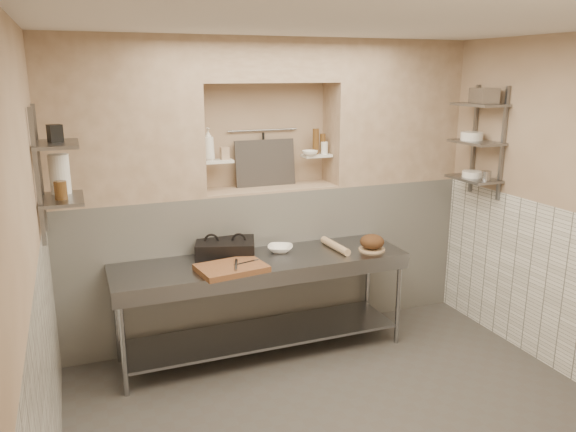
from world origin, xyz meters
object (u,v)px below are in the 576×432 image
jug_left (60,174)px  bowl_alcove (310,153)px  bottle_soap (208,144)px  mixing_bowl (280,249)px  prep_table (263,287)px  cutting_board (232,268)px  bread_loaf (372,242)px  panini_press (225,248)px  rolling_pin (335,246)px

jug_left → bowl_alcove: bearing=12.4°
jug_left → bottle_soap: bearing=22.7°
mixing_bowl → bowl_alcove: bearing=39.3°
mixing_bowl → bottle_soap: 1.15m
prep_table → mixing_bowl: mixing_bowl is taller
cutting_board → bread_loaf: 1.36m
mixing_bowl → bread_loaf: (0.81, -0.26, 0.05)m
mixing_bowl → bread_loaf: size_ratio=1.04×
cutting_board → jug_left: (-1.24, 0.21, 0.84)m
bowl_alcove → prep_table: bearing=-142.4°
cutting_board → bowl_alcove: bowl_alcove is taller
panini_press → prep_table: bearing=-23.0°
mixing_bowl → bottle_soap: size_ratio=0.78×
cutting_board → jug_left: size_ratio=1.84×
rolling_pin → panini_press: bearing=168.6°
panini_press → cutting_board: (-0.06, -0.41, -0.05)m
prep_table → rolling_pin: (0.72, 0.03, 0.29)m
cutting_board → bottle_soap: size_ratio=1.82×
prep_table → rolling_pin: 0.78m
bread_loaf → jug_left: (-2.61, 0.13, 0.78)m
bowl_alcove → mixing_bowl: bearing=-140.7°
prep_table → cutting_board: size_ratio=4.78×
cutting_board → bottle_soap: bottle_soap is taller
mixing_bowl → bottle_soap: bottle_soap is taller
rolling_pin → bowl_alcove: (-0.05, 0.49, 0.80)m
mixing_bowl → bottle_soap: bearing=144.1°
cutting_board → rolling_pin: size_ratio=1.21×
mixing_bowl → bread_loaf: bread_loaf is taller
mixing_bowl → bread_loaf: 0.85m
bread_loaf → bottle_soap: bottle_soap is taller
bottle_soap → bread_loaf: bearing=-26.0°
bottle_soap → jug_left: size_ratio=1.01×
bread_loaf → jug_left: 2.72m
panini_press → cutting_board: 0.42m
prep_table → bread_loaf: size_ratio=11.67×
prep_table → panini_press: panini_press is taller
mixing_bowl → bowl_alcove: size_ratio=1.52×
panini_press → mixing_bowl: 0.50m
prep_table → bread_loaf: (1.03, -0.11, 0.34)m
rolling_pin → bowl_alcove: bowl_alcove is taller
bread_loaf → prep_table: bearing=173.8°
bread_loaf → bottle_soap: bearing=154.0°
bottle_soap → bowl_alcove: (0.99, -0.03, -0.13)m
rolling_pin → jug_left: (-2.30, -0.01, 0.83)m
rolling_pin → jug_left: size_ratio=1.52×
prep_table → jug_left: 1.93m
panini_press → rolling_pin: size_ratio=1.34×
panini_press → bottle_soap: bearing=115.5°
mixing_bowl → rolling_pin: 0.51m
bowl_alcove → bottle_soap: bearing=178.3°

